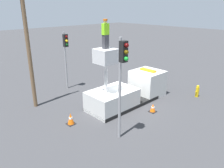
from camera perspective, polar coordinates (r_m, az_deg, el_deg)
The scene contains 9 objects.
ground_plane at distance 15.87m, azimuth 2.92°, elevation -5.38°, with size 120.00×120.00×0.00m, color #38383A.
bucket_truck at distance 15.87m, azimuth 4.33°, elevation -1.80°, with size 6.57×2.27×4.26m.
worker at distance 13.33m, azimuth -1.72°, elevation 12.91°, with size 0.40×0.26×1.75m.
traffic_light_pole at distance 10.51m, azimuth 2.65°, elevation 3.57°, with size 0.34×0.57×5.37m.
traffic_light_across at distance 18.32m, azimuth -12.00°, elevation 8.79°, with size 0.34×0.57×4.77m.
fire_hydrant at distance 18.23m, azimuth 21.38°, elevation -1.74°, with size 0.49×0.25×0.97m.
traffic_cone_rear at distance 13.45m, azimuth -10.74°, elevation -8.92°, with size 0.48×0.48×0.74m.
traffic_cone_curbside at distance 14.95m, azimuth 10.61°, elevation -6.17°, with size 0.45×0.45×0.59m.
utility_pole at distance 15.28m, azimuth -21.15°, elevation 9.93°, with size 2.20×0.26×8.28m.
Camera 1 is at (-10.44, -9.88, 6.71)m, focal length 35.00 mm.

